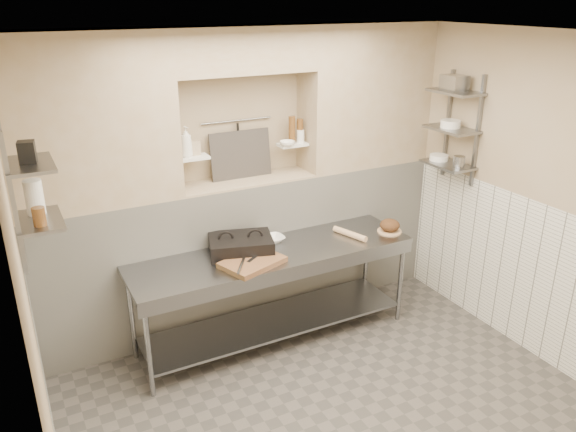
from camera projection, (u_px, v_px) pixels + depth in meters
floor at (341, 421)px, 4.37m from camera, size 4.00×3.90×0.10m
ceiling at (358, 29)px, 3.30m from camera, size 4.00×3.90×0.10m
wall_left at (22, 329)px, 2.95m from camera, size 0.10×3.90×2.80m
wall_right at (552, 204)px, 4.72m from camera, size 0.10×3.90×2.80m
wall_back at (235, 175)px, 5.49m from camera, size 4.00×0.10×2.80m
backwall_lower at (248, 249)px, 5.54m from camera, size 4.00×0.40×1.40m
alcove_sill at (246, 181)px, 5.28m from camera, size 1.30×0.40×0.02m
backwall_pillar_left at (90, 122)px, 4.45m from camera, size 1.35×0.40×1.40m
backwall_pillar_right at (366, 96)px, 5.59m from camera, size 1.35×0.40×1.40m
backwall_header at (242, 50)px, 4.84m from camera, size 1.30×0.40×0.40m
wainscot_left at (54, 430)px, 3.24m from camera, size 0.02×3.90×1.40m
wainscot_right at (534, 279)px, 4.95m from camera, size 0.02×3.90×1.40m
alcove_shelf_left at (193, 158)px, 4.95m from camera, size 0.28×0.16×0.02m
alcove_shelf_right at (293, 145)px, 5.38m from camera, size 0.28×0.16×0.02m
utensil_rail at (237, 121)px, 5.22m from camera, size 0.70×0.02×0.02m
hanging_steel at (238, 139)px, 5.26m from camera, size 0.02×0.02×0.30m
splash_panel at (241, 155)px, 5.27m from camera, size 0.60×0.08×0.45m
shelf_rail_left_a at (10, 188)px, 3.87m from camera, size 0.03×0.03×0.95m
shelf_rail_left_b at (14, 206)px, 3.54m from camera, size 0.03×0.03×0.95m
wall_shelf_left_lower at (39, 221)px, 3.84m from camera, size 0.30×0.50×0.02m
wall_shelf_left_upper at (29, 165)px, 3.69m from camera, size 0.30×0.50×0.03m
shelf_rail_right_a at (448, 124)px, 5.55m from camera, size 0.03×0.03×1.05m
shelf_rail_right_b at (478, 132)px, 5.22m from camera, size 0.03×0.03×1.05m
wall_shelf_right_lower at (448, 165)px, 5.46m from camera, size 0.30×0.50×0.02m
wall_shelf_right_mid at (451, 129)px, 5.33m from camera, size 0.30×0.50×0.02m
wall_shelf_right_upper at (456, 92)px, 5.20m from camera, size 0.30×0.50×0.03m
prep_table at (274, 278)px, 5.10m from camera, size 2.60×0.70×0.90m
panini_press at (241, 245)px, 4.96m from camera, size 0.64×0.54×0.15m
cutting_board at (252, 262)px, 4.77m from camera, size 0.60×0.50×0.05m
knife_blade at (257, 256)px, 4.83m from camera, size 0.25×0.18×0.01m
tongs at (241, 266)px, 4.63m from camera, size 0.17×0.24×0.02m
mixing_bowl at (273, 239)px, 5.22m from camera, size 0.22×0.22×0.05m
rolling_pin at (350, 234)px, 5.32m from camera, size 0.17×0.38×0.06m
bread_board at (389, 231)px, 5.43m from camera, size 0.23×0.23×0.01m
bread_loaf at (390, 225)px, 5.41m from camera, size 0.19×0.19×0.11m
bottle_soap at (186, 142)px, 4.88m from camera, size 0.12×0.12×0.27m
jar_alcove at (195, 147)px, 4.98m from camera, size 0.09×0.09×0.13m
bowl_alcove at (287, 143)px, 5.29m from camera, size 0.15×0.15×0.04m
condiment_a at (300, 131)px, 5.38m from camera, size 0.06×0.06×0.23m
condiment_b at (292, 130)px, 5.35m from camera, size 0.06×0.06×0.26m
condiment_c at (300, 136)px, 5.38m from camera, size 0.07×0.07×0.12m
jug_left at (34, 197)px, 3.88m from camera, size 0.12×0.12×0.25m
jar_left at (39, 217)px, 3.70m from camera, size 0.09×0.09×0.13m
box_left_upper at (27, 152)px, 3.65m from camera, size 0.12×0.12×0.15m
bowl_right at (439, 157)px, 5.55m from camera, size 0.18×0.18×0.05m
canister_right at (459, 162)px, 5.32m from camera, size 0.11×0.11×0.11m
bowl_right_mid at (450, 124)px, 5.33m from camera, size 0.19×0.19×0.07m
basket_right at (454, 83)px, 5.19m from camera, size 0.18×0.22×0.14m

